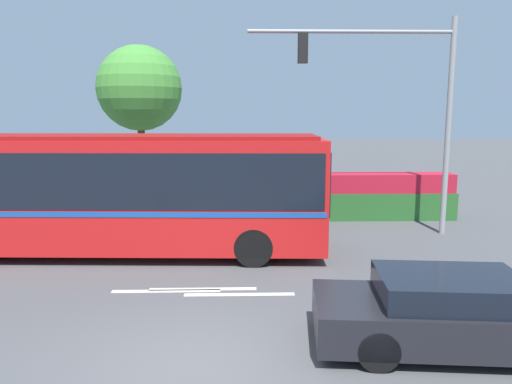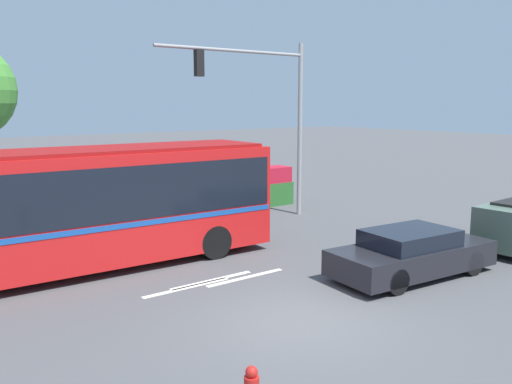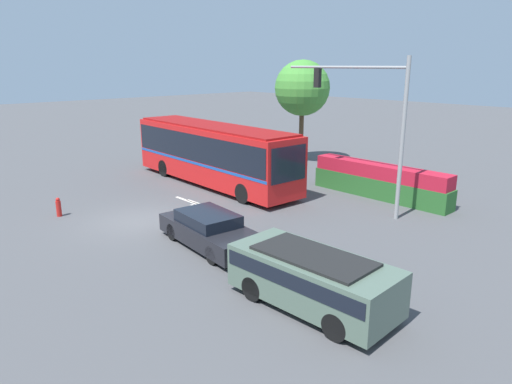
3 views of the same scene
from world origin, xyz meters
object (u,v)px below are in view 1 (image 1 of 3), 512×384
Objects in this scene: sedan_foreground at (454,313)px; street_tree_left at (140,89)px; city_bus at (108,187)px; traffic_light_pole at (402,92)px.

street_tree_left reaches higher than sedan_foreground.
sedan_foreground is (7.23, -5.81, -1.27)m from city_bus.
traffic_light_pole reaches higher than city_bus.
city_bus is 8.78m from street_tree_left.
sedan_foreground is 8.94m from traffic_light_pole.
traffic_light_pole is at bearing 15.54° from city_bus.
street_tree_left is at bearing -32.83° from traffic_light_pole.
city_bus is at bearing 146.65° from sedan_foreground.
street_tree_left is at bearing 125.16° from sedan_foreground.
city_bus is 1.75× the size of traffic_light_pole.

